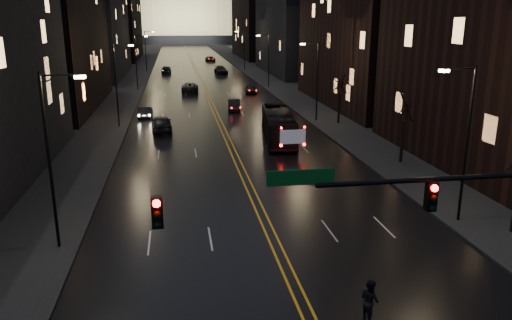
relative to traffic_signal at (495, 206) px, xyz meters
name	(u,v)px	position (x,y,z in m)	size (l,w,h in m)	color
road	(192,61)	(-5.91, 130.00, -5.09)	(20.00, 320.00, 0.02)	black
sidewalk_left	(141,61)	(-19.91, 130.00, -5.02)	(8.00, 320.00, 0.16)	black
sidewalk_right	(241,60)	(8.09, 130.00, -5.02)	(8.00, 320.00, 0.16)	black
center_line	(192,61)	(-5.91, 130.00, -5.08)	(0.62, 320.00, 0.01)	orange
building_left_far	(91,26)	(-26.91, 92.00, 4.90)	(12.00, 34.00, 20.00)	black
building_left_dist	(116,17)	(-26.91, 140.00, 6.90)	(12.00, 40.00, 24.00)	black
building_right_mid	(297,11)	(15.09, 92.00, 7.90)	(12.00, 34.00, 26.00)	black
building_right_dist	(259,21)	(15.09, 140.00, 5.90)	(12.00, 40.00, 22.00)	black
capitol	(182,7)	(-5.91, 250.00, 12.05)	(90.00, 50.00, 58.50)	black
traffic_signal	(495,206)	(0.00, 0.00, 0.00)	(17.29, 0.45, 7.00)	black
streetlamp_right_near	(465,137)	(4.91, 10.00, -0.02)	(2.13, 0.25, 9.00)	black
streetlamp_left_near	(52,153)	(-16.72, 10.00, -0.02)	(2.13, 0.25, 9.00)	black
streetlamp_right_mid	(316,77)	(4.91, 40.00, -0.02)	(2.13, 0.25, 9.00)	black
streetlamp_left_mid	(118,81)	(-16.72, 40.00, -0.02)	(2.13, 0.25, 9.00)	black
streetlamp_right_far	(268,58)	(4.91, 70.00, -0.02)	(2.13, 0.25, 9.00)	black
streetlamp_left_far	(137,59)	(-16.72, 70.00, -0.02)	(2.13, 0.25, 9.00)	black
streetlamp_right_dist	(244,48)	(4.91, 100.00, -0.02)	(2.13, 0.25, 9.00)	black
streetlamp_left_dist	(146,49)	(-16.72, 100.00, -0.02)	(2.13, 0.25, 9.00)	black
tree_right_mid	(405,109)	(7.09, 22.00, -0.58)	(2.40, 2.40, 6.65)	black
tree_right_far	(340,84)	(7.09, 38.00, -0.58)	(2.40, 2.40, 6.65)	black
bus	(278,126)	(-1.14, 31.26, -3.59)	(2.54, 10.86, 3.03)	black
oncoming_car_a	(162,123)	(-12.30, 37.39, -4.25)	(2.02, 5.02, 1.71)	black
oncoming_car_b	(145,112)	(-14.41, 45.35, -4.42)	(1.45, 4.16, 1.37)	black
oncoming_car_c	(190,87)	(-8.41, 66.64, -4.33)	(2.58, 5.60, 1.56)	black
oncoming_car_d	(166,70)	(-12.59, 97.10, -4.35)	(2.12, 5.21, 1.51)	black
receding_car_a	(234,105)	(-3.41, 48.45, -4.38)	(1.52, 4.36, 1.44)	black
receding_car_b	(251,89)	(1.04, 63.57, -4.36)	(1.74, 4.34, 1.48)	black
receding_car_c	(221,70)	(-0.95, 93.52, -4.30)	(2.26, 5.57, 1.62)	black
receding_car_d	(210,59)	(-0.79, 127.40, -4.39)	(2.37, 5.13, 1.43)	black
pedestrian_b	(370,300)	(-3.65, 1.51, -4.22)	(0.86, 0.47, 1.77)	black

